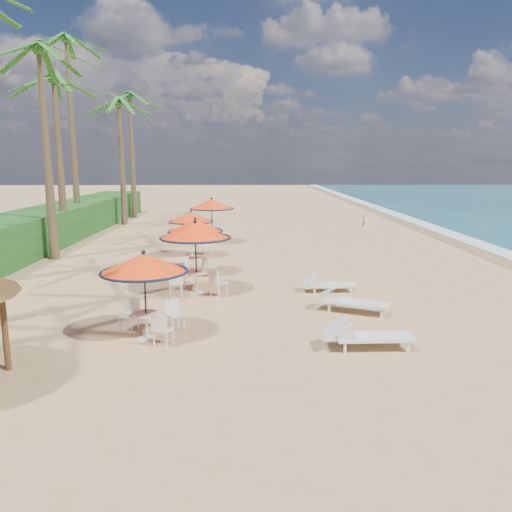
{
  "coord_description": "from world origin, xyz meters",
  "views": [
    {
      "loc": [
        -2.89,
        -12.1,
        4.29
      ],
      "look_at": [
        -2.59,
        4.13,
        1.2
      ],
      "focal_mm": 35.0,
      "sensor_mm": 36.0,
      "label": 1
    }
  ],
  "objects_px": {
    "station_4": "(212,208)",
    "station_1": "(195,240)",
    "station_2": "(195,231)",
    "station_3": "(192,221)",
    "lounger_near": "(365,335)",
    "lounger_far": "(326,283)",
    "lounger_mid": "(349,300)",
    "station_0": "(146,274)"
  },
  "relations": [
    {
      "from": "lounger_mid",
      "to": "station_1",
      "type": "bearing_deg",
      "value": 179.6
    },
    {
      "from": "station_1",
      "to": "station_4",
      "type": "distance_m",
      "value": 10.2
    },
    {
      "from": "station_3",
      "to": "station_4",
      "type": "distance_m",
      "value": 3.79
    },
    {
      "from": "station_0",
      "to": "lounger_near",
      "type": "bearing_deg",
      "value": -9.42
    },
    {
      "from": "lounger_near",
      "to": "lounger_far",
      "type": "bearing_deg",
      "value": 89.67
    },
    {
      "from": "station_2",
      "to": "station_3",
      "type": "distance_m",
      "value": 3.77
    },
    {
      "from": "lounger_near",
      "to": "lounger_mid",
      "type": "relative_size",
      "value": 0.94
    },
    {
      "from": "lounger_near",
      "to": "lounger_mid",
      "type": "bearing_deg",
      "value": 84.13
    },
    {
      "from": "station_2",
      "to": "station_4",
      "type": "distance_m",
      "value": 7.46
    },
    {
      "from": "station_1",
      "to": "station_3",
      "type": "height_order",
      "value": "station_1"
    },
    {
      "from": "station_1",
      "to": "station_2",
      "type": "relative_size",
      "value": 1.1
    },
    {
      "from": "station_2",
      "to": "lounger_mid",
      "type": "height_order",
      "value": "station_2"
    },
    {
      "from": "station_0",
      "to": "station_3",
      "type": "height_order",
      "value": "station_0"
    },
    {
      "from": "station_2",
      "to": "station_3",
      "type": "bearing_deg",
      "value": 97.93
    },
    {
      "from": "station_1",
      "to": "lounger_mid",
      "type": "height_order",
      "value": "station_1"
    },
    {
      "from": "lounger_mid",
      "to": "lounger_far",
      "type": "relative_size",
      "value": 1.23
    },
    {
      "from": "station_3",
      "to": "station_4",
      "type": "height_order",
      "value": "station_4"
    },
    {
      "from": "station_0",
      "to": "station_2",
      "type": "bearing_deg",
      "value": 85.98
    },
    {
      "from": "lounger_mid",
      "to": "lounger_far",
      "type": "height_order",
      "value": "lounger_mid"
    },
    {
      "from": "station_4",
      "to": "lounger_far",
      "type": "height_order",
      "value": "station_4"
    },
    {
      "from": "station_1",
      "to": "lounger_near",
      "type": "xyz_separation_m",
      "value": [
        4.42,
        -5.09,
        -1.44
      ]
    },
    {
      "from": "station_0",
      "to": "station_1",
      "type": "height_order",
      "value": "station_1"
    },
    {
      "from": "lounger_mid",
      "to": "station_3",
      "type": "bearing_deg",
      "value": 146.9
    },
    {
      "from": "station_1",
      "to": "lounger_far",
      "type": "bearing_deg",
      "value": 0.87
    },
    {
      "from": "station_0",
      "to": "lounger_near",
      "type": "distance_m",
      "value": 5.38
    },
    {
      "from": "station_1",
      "to": "lounger_near",
      "type": "relative_size",
      "value": 1.18
    },
    {
      "from": "station_2",
      "to": "lounger_mid",
      "type": "bearing_deg",
      "value": -45.17
    },
    {
      "from": "station_4",
      "to": "lounger_near",
      "type": "distance_m",
      "value": 16.02
    },
    {
      "from": "station_4",
      "to": "station_1",
      "type": "bearing_deg",
      "value": -89.21
    },
    {
      "from": "lounger_far",
      "to": "station_2",
      "type": "bearing_deg",
      "value": 146.51
    },
    {
      "from": "lounger_mid",
      "to": "station_0",
      "type": "bearing_deg",
      "value": -134.42
    },
    {
      "from": "station_3",
      "to": "lounger_far",
      "type": "xyz_separation_m",
      "value": [
        5.11,
        -6.4,
        -1.33
      ]
    },
    {
      "from": "station_0",
      "to": "station_4",
      "type": "height_order",
      "value": "station_4"
    },
    {
      "from": "station_1",
      "to": "lounger_near",
      "type": "height_order",
      "value": "station_1"
    },
    {
      "from": "station_2",
      "to": "station_4",
      "type": "bearing_deg",
      "value": 89.15
    },
    {
      "from": "station_3",
      "to": "lounger_near",
      "type": "relative_size",
      "value": 1.03
    },
    {
      "from": "lounger_far",
      "to": "station_0",
      "type": "bearing_deg",
      "value": -143.03
    },
    {
      "from": "station_2",
      "to": "lounger_mid",
      "type": "relative_size",
      "value": 1.01
    },
    {
      "from": "lounger_near",
      "to": "lounger_far",
      "type": "relative_size",
      "value": 1.16
    },
    {
      "from": "station_0",
      "to": "lounger_mid",
      "type": "height_order",
      "value": "station_0"
    },
    {
      "from": "station_1",
      "to": "lounger_mid",
      "type": "bearing_deg",
      "value": -25.25
    },
    {
      "from": "station_0",
      "to": "station_1",
      "type": "distance_m",
      "value": 4.3
    }
  ]
}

